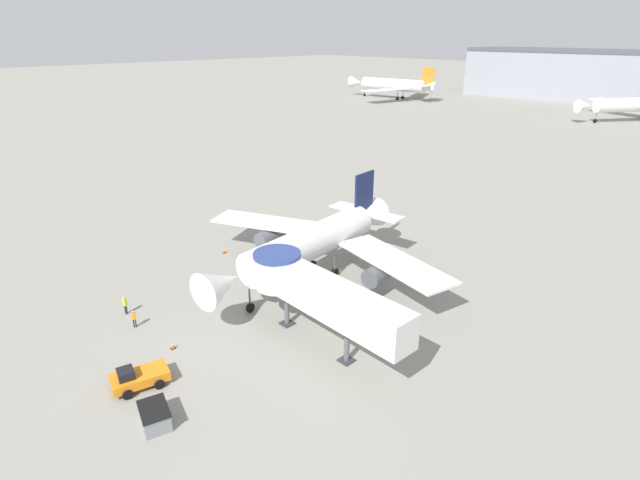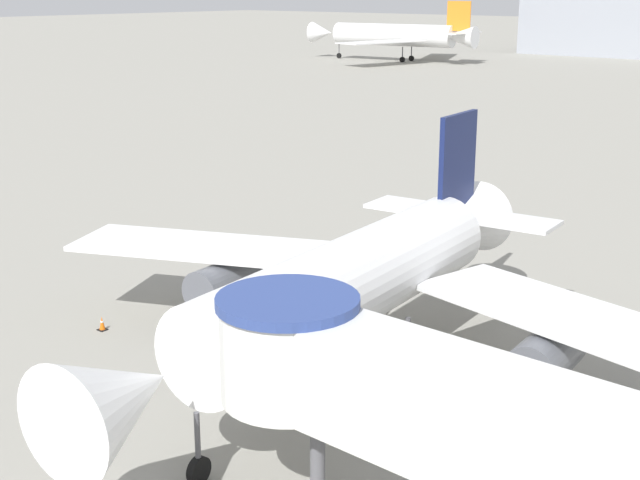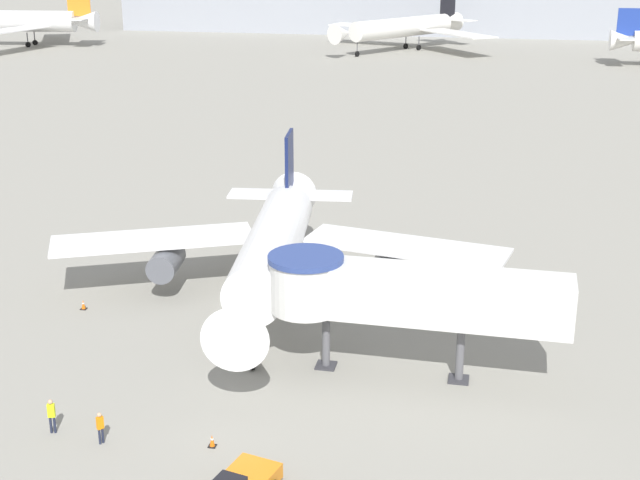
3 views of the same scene
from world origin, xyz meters
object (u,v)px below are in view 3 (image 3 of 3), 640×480
jet_bridge (394,292)px  traffic_cone_near_nose (212,441)px  ground_crew_wing_walker (100,426)px  background_jet_black_tail (405,27)px  traffic_cone_port_wing (83,305)px  main_airplane (274,246)px  background_jet_orange_tail (18,21)px  ground_crew_marshaller (52,414)px

jet_bridge → traffic_cone_near_nose: 12.42m
ground_crew_wing_walker → background_jet_black_tail: size_ratio=0.04×
jet_bridge → background_jet_black_tail: bearing=97.5°
traffic_cone_port_wing → ground_crew_wing_walker: 16.62m
traffic_cone_near_nose → ground_crew_wing_walker: size_ratio=0.38×
main_airplane → traffic_cone_port_wing: main_airplane is taller
traffic_cone_near_nose → traffic_cone_port_wing: (-13.10, 13.84, 0.01)m
traffic_cone_near_nose → background_jet_orange_tail: (-90.06, 144.10, 4.97)m
ground_crew_wing_walker → main_airplane: bearing=21.6°
jet_bridge → ground_crew_wing_walker: size_ratio=9.91×
traffic_cone_near_nose → ground_crew_marshaller: ground_crew_marshaller is taller
traffic_cone_port_wing → background_jet_orange_tail: size_ratio=0.02×
background_jet_orange_tail → jet_bridge: bearing=28.5°
background_jet_black_tail → ground_crew_marshaller: bearing=-55.8°
jet_bridge → traffic_cone_near_nose: jet_bridge is taller
background_jet_black_tail → traffic_cone_port_wing: bearing=-58.0°
traffic_cone_port_wing → ground_crew_wing_walker: ground_crew_wing_walker is taller
traffic_cone_near_nose → traffic_cone_port_wing: size_ratio=0.96×
traffic_cone_near_nose → background_jet_black_tail: 152.96m
jet_bridge → traffic_cone_near_nose: (-7.31, -8.97, -4.49)m
main_airplane → ground_crew_marshaller: (-6.56, -17.46, -2.96)m
main_airplane → background_jet_black_tail: size_ratio=0.82×
ground_crew_marshaller → background_jet_orange_tail: bearing=-74.6°
main_airplane → background_jet_black_tail: background_jet_black_tail is taller
background_jet_orange_tail → background_jet_black_tail: 82.60m
traffic_cone_port_wing → main_airplane: bearing=15.5°
main_airplane → background_jet_black_tail: (-6.60, 135.58, 0.77)m
jet_bridge → ground_crew_marshaller: jet_bridge is taller
background_jet_black_tail → jet_bridge: bearing=-49.8°
jet_bridge → traffic_cone_port_wing: (-20.41, 4.87, -4.48)m
main_airplane → background_jet_orange_tail: background_jet_orange_tail is taller
ground_crew_marshaller → background_jet_orange_tail: (-82.19, 144.44, 4.23)m
traffic_cone_port_wing → traffic_cone_near_nose: bearing=-46.6°
ground_crew_wing_walker → background_jet_orange_tail: 167.95m
jet_bridge → ground_crew_marshaller: bearing=-147.0°
traffic_cone_near_nose → background_jet_black_tail: size_ratio=0.02×
traffic_cone_port_wing → background_jet_black_tail: background_jet_black_tail is taller
ground_crew_marshaller → background_jet_black_tail: 153.08m
traffic_cone_near_nose → ground_crew_marshaller: 7.91m
ground_crew_marshaller → jet_bridge: bearing=-162.7°
main_airplane → traffic_cone_near_nose: (1.31, -17.11, -3.70)m
jet_bridge → ground_crew_marshaller: 18.20m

